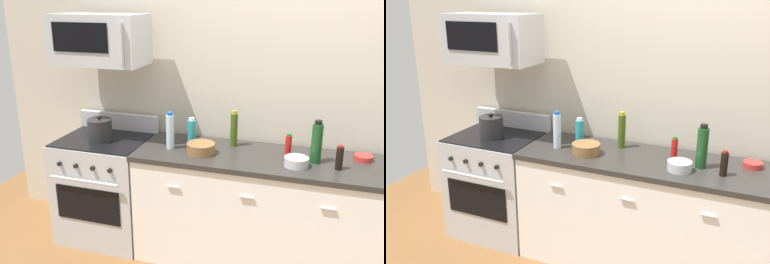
% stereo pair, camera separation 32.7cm
% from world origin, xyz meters
% --- Properties ---
extents(back_wall, '(5.51, 0.10, 2.70)m').
position_xyz_m(back_wall, '(0.00, 0.41, 1.35)').
color(back_wall, beige).
rests_on(back_wall, ground_plane).
extents(counter_unit, '(2.42, 0.66, 0.92)m').
position_xyz_m(counter_unit, '(0.00, -0.00, 0.46)').
color(counter_unit, white).
rests_on(counter_unit, ground_plane).
extents(range_oven, '(0.76, 0.69, 1.07)m').
position_xyz_m(range_oven, '(-1.58, 0.00, 0.47)').
color(range_oven, '#B7BABF').
rests_on(range_oven, ground_plane).
extents(microwave, '(0.74, 0.44, 0.40)m').
position_xyz_m(microwave, '(-1.58, 0.05, 1.75)').
color(microwave, '#B7BABF').
extents(bottle_wine_green, '(0.08, 0.08, 0.32)m').
position_xyz_m(bottle_wine_green, '(0.16, -0.00, 1.07)').
color(bottle_wine_green, '#19471E').
rests_on(bottle_wine_green, countertop_slab).
extents(bottle_olive_oil, '(0.06, 0.06, 0.30)m').
position_xyz_m(bottle_olive_oil, '(-0.49, 0.17, 1.06)').
color(bottle_olive_oil, '#385114').
rests_on(bottle_olive_oil, countertop_slab).
extents(bottle_soy_sauce_dark, '(0.05, 0.05, 0.18)m').
position_xyz_m(bottle_soy_sauce_dark, '(0.32, -0.09, 1.01)').
color(bottle_soy_sauce_dark, black).
rests_on(bottle_soy_sauce_dark, countertop_slab).
extents(bottle_hot_sauce_red, '(0.05, 0.05, 0.18)m').
position_xyz_m(bottle_hot_sauce_red, '(-0.04, 0.06, 1.01)').
color(bottle_hot_sauce_red, '#B21914').
rests_on(bottle_hot_sauce_red, countertop_slab).
extents(bottle_dish_soap, '(0.07, 0.07, 0.23)m').
position_xyz_m(bottle_dish_soap, '(-0.82, 0.09, 1.03)').
color(bottle_dish_soap, teal).
rests_on(bottle_dish_soap, countertop_slab).
extents(bottle_water_clear, '(0.06, 0.06, 0.30)m').
position_xyz_m(bottle_water_clear, '(-0.96, -0.05, 1.06)').
color(bottle_water_clear, silver).
rests_on(bottle_water_clear, countertop_slab).
extents(bowl_steel_prep, '(0.17, 0.17, 0.07)m').
position_xyz_m(bowl_steel_prep, '(0.03, -0.12, 0.96)').
color(bowl_steel_prep, '#B2B5BA').
rests_on(bowl_steel_prep, countertop_slab).
extents(bowl_wooden_salad, '(0.22, 0.22, 0.08)m').
position_xyz_m(bowl_wooden_salad, '(-0.69, -0.08, 0.96)').
color(bowl_wooden_salad, brown).
rests_on(bowl_wooden_salad, countertop_slab).
extents(bowl_red_small, '(0.13, 0.13, 0.04)m').
position_xyz_m(bowl_red_small, '(0.50, 0.15, 0.94)').
color(bowl_red_small, '#B72D28').
rests_on(bowl_red_small, countertop_slab).
extents(stockpot, '(0.20, 0.20, 0.22)m').
position_xyz_m(stockpot, '(-1.58, -0.05, 1.02)').
color(stockpot, '#262628').
rests_on(stockpot, range_oven).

